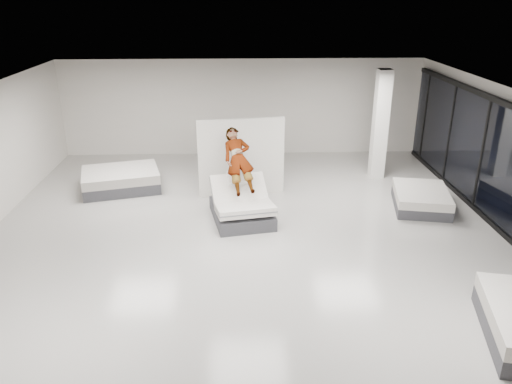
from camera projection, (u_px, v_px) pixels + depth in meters
room at (247, 181)px, 10.24m from camera, size 14.00×14.04×3.20m
hero_bed at (242, 207)px, 12.16m from camera, size 1.66×2.01×1.08m
person at (239, 170)px, 12.13m from camera, size 0.95×1.68×1.63m
remote at (251, 183)px, 11.95m from camera, size 0.08×0.15×0.08m
divider_panel at (241, 157)px, 13.43m from camera, size 2.33×0.46×2.12m
flat_bed_right_far at (421, 199)px, 12.87m from camera, size 1.63×1.98×0.48m
flat_bed_left_far at (121, 180)px, 14.06m from camera, size 2.39×2.02×0.57m
column at (380, 125)px, 14.56m from camera, size 0.40×0.40×3.20m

